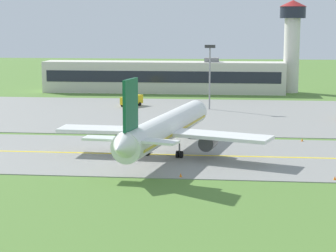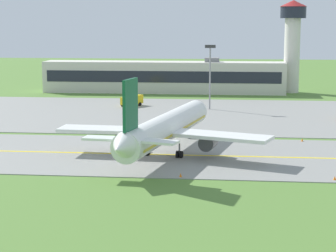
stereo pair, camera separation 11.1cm
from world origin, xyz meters
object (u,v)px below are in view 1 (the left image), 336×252
object	(u,v)px
service_truck_fuel	(132,100)
apron_light_mast	(210,69)
airplane_lead	(166,128)
control_tower	(292,37)

from	to	relation	value
service_truck_fuel	apron_light_mast	bearing A→B (deg)	-10.15
airplane_lead	control_tower	bearing A→B (deg)	73.18
control_tower	apron_light_mast	xyz separation A→B (m)	(-21.70, -37.58, -6.32)
airplane_lead	service_truck_fuel	size ratio (longest dim) A/B	6.39
service_truck_fuel	apron_light_mast	world-z (taller)	apron_light_mast
control_tower	airplane_lead	bearing A→B (deg)	-106.82
airplane_lead	apron_light_mast	xyz separation A→B (m)	(4.71, 49.77, 5.19)
airplane_lead	control_tower	xyz separation A→B (m)	(26.40, 87.35, 11.51)
control_tower	service_truck_fuel	bearing A→B (deg)	-139.58
service_truck_fuel	apron_light_mast	size ratio (longest dim) A/B	0.42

